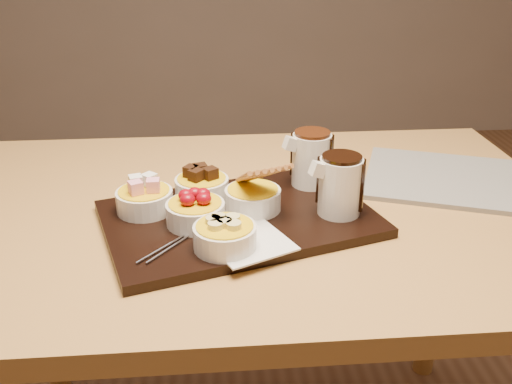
{
  "coord_description": "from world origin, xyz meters",
  "views": [
    {
      "loc": [
        -0.08,
        -0.96,
        1.23
      ],
      "look_at": [
        -0.0,
        -0.07,
        0.81
      ],
      "focal_mm": 40.0,
      "sensor_mm": 36.0,
      "label": 1
    }
  ],
  "objects": [
    {
      "name": "bowl_biscotti",
      "position": [
        -0.01,
        -0.06,
        0.79
      ],
      "size": [
        0.1,
        0.1,
        0.04
      ],
      "primitive_type": "cylinder",
      "color": "white",
      "rests_on": "serving_board"
    },
    {
      "name": "dining_table",
      "position": [
        0.0,
        0.0,
        0.65
      ],
      "size": [
        1.2,
        0.8,
        0.75
      ],
      "color": "#BD8B46",
      "rests_on": "ground"
    },
    {
      "name": "fondue_skewers",
      "position": [
        -0.11,
        -0.13,
        0.77
      ],
      "size": [
        0.22,
        0.19,
        0.01
      ],
      "primitive_type": null,
      "rotation": [
        0.0,
        0.0,
        -0.72
      ],
      "color": "silver",
      "rests_on": "serving_board"
    },
    {
      "name": "bowl_strawberries",
      "position": [
        -0.11,
        -0.1,
        0.79
      ],
      "size": [
        0.1,
        0.1,
        0.04
      ],
      "primitive_type": "cylinder",
      "color": "white",
      "rests_on": "serving_board"
    },
    {
      "name": "bowl_bananas",
      "position": [
        -0.06,
        -0.19,
        0.79
      ],
      "size": [
        0.1,
        0.1,
        0.04
      ],
      "primitive_type": "cylinder",
      "color": "white",
      "rests_on": "serving_board"
    },
    {
      "name": "pitcher_dark_chocolate",
      "position": [
        0.14,
        -0.08,
        0.82
      ],
      "size": [
        0.09,
        0.09,
        0.1
      ],
      "primitive_type": "cylinder",
      "rotation": [
        0.0,
        0.0,
        0.3
      ],
      "color": "silver",
      "rests_on": "serving_board"
    },
    {
      "name": "pitcher_milk_chocolate",
      "position": [
        0.11,
        0.04,
        0.82
      ],
      "size": [
        0.09,
        0.09,
        0.1
      ],
      "primitive_type": "cylinder",
      "rotation": [
        0.0,
        0.0,
        0.3
      ],
      "color": "silver",
      "rests_on": "serving_board"
    },
    {
      "name": "napkin",
      "position": [
        -0.02,
        -0.17,
        0.77
      ],
      "size": [
        0.16,
        0.16,
        0.0
      ],
      "primitive_type": "cube",
      "rotation": [
        0.0,
        0.0,
        0.44
      ],
      "color": "white",
      "rests_on": "serving_board"
    },
    {
      "name": "bowl_cake",
      "position": [
        -0.1,
        0.0,
        0.79
      ],
      "size": [
        0.1,
        0.1,
        0.04
      ],
      "primitive_type": "cylinder",
      "color": "white",
      "rests_on": "serving_board"
    },
    {
      "name": "serving_board",
      "position": [
        -0.03,
        -0.07,
        0.76
      ],
      "size": [
        0.53,
        0.42,
        0.02
      ],
      "primitive_type": "cube",
      "rotation": [
        0.0,
        0.0,
        0.3
      ],
      "color": "black",
      "rests_on": "dining_table"
    },
    {
      "name": "newspaper",
      "position": [
        0.41,
        0.07,
        0.76
      ],
      "size": [
        0.41,
        0.37,
        0.01
      ],
      "primitive_type": "cube",
      "rotation": [
        0.0,
        0.0,
        -0.35
      ],
      "color": "beige",
      "rests_on": "dining_table"
    },
    {
      "name": "bowl_marshmallows",
      "position": [
        -0.2,
        -0.05,
        0.79
      ],
      "size": [
        0.1,
        0.1,
        0.04
      ],
      "primitive_type": "cylinder",
      "color": "white",
      "rests_on": "serving_board"
    }
  ]
}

